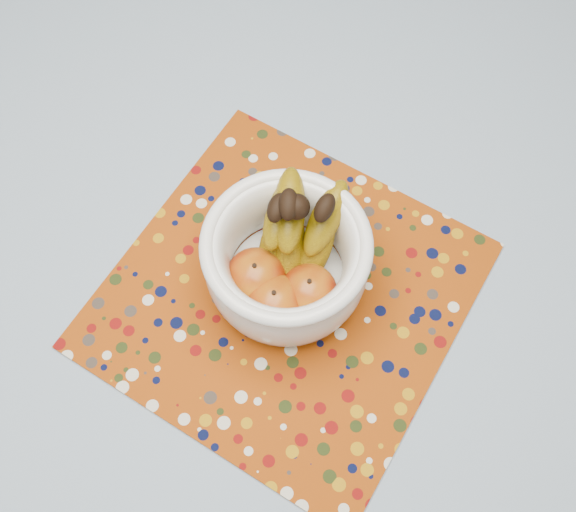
# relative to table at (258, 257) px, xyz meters

# --- Properties ---
(table) EXTENTS (1.20, 1.20, 0.75)m
(table) POSITION_rel_table_xyz_m (0.00, 0.00, 0.00)
(table) COLOR olive
(table) RESTS_ON ground
(tablecloth) EXTENTS (1.32, 1.32, 0.01)m
(tablecloth) POSITION_rel_table_xyz_m (0.00, 0.00, 0.08)
(tablecloth) COLOR #6282A4
(tablecloth) RESTS_ON table
(placemat) EXTENTS (0.46, 0.46, 0.00)m
(placemat) POSITION_rel_table_xyz_m (0.07, -0.07, 0.09)
(placemat) COLOR #8B3607
(placemat) RESTS_ON tablecloth
(fruit_bowl) EXTENTS (0.19, 0.20, 0.16)m
(fruit_bowl) POSITION_rel_table_xyz_m (0.06, -0.05, 0.16)
(fruit_bowl) COLOR white
(fruit_bowl) RESTS_ON placemat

